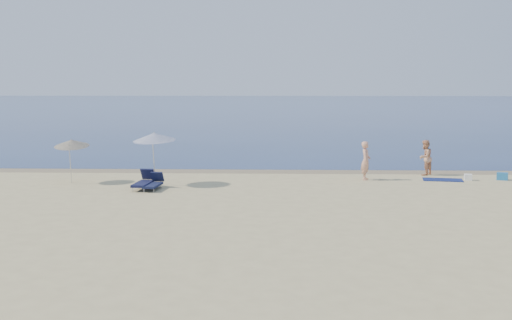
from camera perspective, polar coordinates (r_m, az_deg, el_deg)
The scene contains 12 objects.
ground at distance 13.70m, azimuth 12.91°, elevation -12.55°, with size 160.00×160.00×0.00m, color #C8BA85.
sea at distance 112.79m, azimuth 3.26°, elevation 4.75°, with size 240.00×160.00×0.01m, color #0D2051.
wet_sand_strip at distance 32.49m, azimuth 6.45°, elevation -1.03°, with size 240.00×1.60×0.00m, color #847254.
person_left at distance 29.99m, azimuth 9.73°, elevation -0.05°, with size 0.65×0.43×1.78m, color #DE997D.
person_right at distance 32.08m, azimuth 14.79°, elevation 0.21°, with size 0.83×0.65×1.72m, color tan.
beach_towel at distance 30.80m, azimuth 16.26°, elevation -1.70°, with size 1.78×0.99×0.03m, color #101A50.
white_bag at distance 31.07m, azimuth 18.34°, elevation -1.46°, with size 0.33×0.28×0.28m, color white.
blue_cooler at distance 31.71m, azimuth 21.05°, elevation -1.36°, with size 0.48×0.34×0.34m, color #1F68AA.
umbrella_near at distance 28.40m, azimuth -9.03°, elevation 2.05°, with size 2.42×2.43×2.41m.
umbrella_far at distance 29.82m, azimuth -16.07°, elevation 1.46°, with size 1.63×1.66×2.09m.
lounger_left at distance 27.63m, azimuth -9.95°, elevation -1.93°, with size 0.73×1.82×0.79m.
lounger_right at distance 27.33m, azimuth -9.08°, elevation -2.09°, with size 0.67×1.61×0.69m.
Camera 1 is at (-2.56, -12.67, 4.56)m, focal length 45.00 mm.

